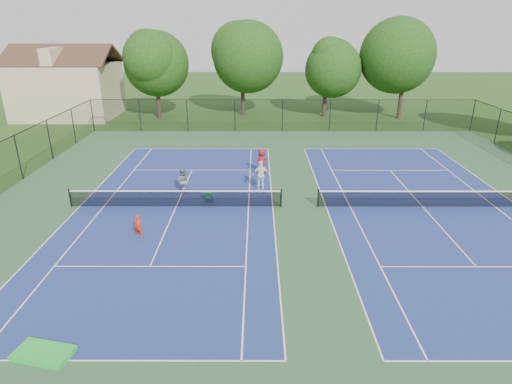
{
  "coord_description": "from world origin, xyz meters",
  "views": [
    {
      "loc": [
        -2.41,
        -22.22,
        9.77
      ],
      "look_at": [
        -2.46,
        -1.0,
        1.3
      ],
      "focal_mm": 30.0,
      "sensor_mm": 36.0,
      "label": 1
    }
  ],
  "objects_px": {
    "clapboard_house": "(67,88)",
    "ball_crate": "(209,200)",
    "instructor": "(183,181)",
    "bystander_a": "(261,175)",
    "child_player": "(138,226)",
    "tree_back_a": "(155,60)",
    "tree_back_c": "(327,65)",
    "bystander_c": "(262,162)",
    "ball_hopper": "(209,194)",
    "tree_back_d": "(406,52)",
    "tree_back_b": "(242,53)"
  },
  "relations": [
    {
      "from": "child_player",
      "to": "bystander_a",
      "type": "xyz_separation_m",
      "value": [
        5.99,
        6.44,
        0.34
      ]
    },
    {
      "from": "child_player",
      "to": "bystander_c",
      "type": "relative_size",
      "value": 0.67
    },
    {
      "from": "ball_crate",
      "to": "instructor",
      "type": "bearing_deg",
      "value": 139.52
    },
    {
      "from": "child_player",
      "to": "instructor",
      "type": "height_order",
      "value": "instructor"
    },
    {
      "from": "tree_back_a",
      "to": "bystander_c",
      "type": "xyz_separation_m",
      "value": [
        10.91,
        -18.33,
        -5.16
      ]
    },
    {
      "from": "tree_back_d",
      "to": "bystander_c",
      "type": "distance_m",
      "value": 24.47
    },
    {
      "from": "tree_back_a",
      "to": "clapboard_house",
      "type": "height_order",
      "value": "tree_back_a"
    },
    {
      "from": "bystander_c",
      "to": "tree_back_b",
      "type": "bearing_deg",
      "value": -110.42
    },
    {
      "from": "bystander_a",
      "to": "ball_crate",
      "type": "distance_m",
      "value": 3.75
    },
    {
      "from": "clapboard_house",
      "to": "bystander_c",
      "type": "bearing_deg",
      "value": -42.74
    },
    {
      "from": "tree_back_a",
      "to": "tree_back_d",
      "type": "bearing_deg",
      "value": 0.0
    },
    {
      "from": "clapboard_house",
      "to": "instructor",
      "type": "distance_m",
      "value": 28.01
    },
    {
      "from": "tree_back_d",
      "to": "instructor",
      "type": "bearing_deg",
      "value": -132.41
    },
    {
      "from": "bystander_a",
      "to": "tree_back_c",
      "type": "bearing_deg",
      "value": -113.1
    },
    {
      "from": "tree_back_a",
      "to": "bystander_a",
      "type": "distance_m",
      "value": 24.4
    },
    {
      "from": "tree_back_c",
      "to": "ball_crate",
      "type": "distance_m",
      "value": 26.89
    },
    {
      "from": "tree_back_a",
      "to": "bystander_a",
      "type": "bearing_deg",
      "value": -62.97
    },
    {
      "from": "tree_back_d",
      "to": "ball_crate",
      "type": "xyz_separation_m",
      "value": [
        -18.2,
        -23.3,
        -6.69
      ]
    },
    {
      "from": "bystander_c",
      "to": "ball_hopper",
      "type": "height_order",
      "value": "bystander_c"
    },
    {
      "from": "tree_back_a",
      "to": "bystander_a",
      "type": "height_order",
      "value": "tree_back_a"
    },
    {
      "from": "bystander_c",
      "to": "clapboard_house",
      "type": "bearing_deg",
      "value": -68.54
    },
    {
      "from": "bystander_a",
      "to": "instructor",
      "type": "bearing_deg",
      "value": 1.48
    },
    {
      "from": "ball_hopper",
      "to": "tree_back_b",
      "type": "bearing_deg",
      "value": 87.29
    },
    {
      "from": "instructor",
      "to": "clapboard_house",
      "type": "bearing_deg",
      "value": -49.6
    },
    {
      "from": "bystander_a",
      "to": "bystander_c",
      "type": "bearing_deg",
      "value": -96.59
    },
    {
      "from": "tree_back_c",
      "to": "child_player",
      "type": "bearing_deg",
      "value": -114.61
    },
    {
      "from": "tree_back_d",
      "to": "instructor",
      "type": "xyz_separation_m",
      "value": [
        -19.93,
        -21.82,
        -6.05
      ]
    },
    {
      "from": "clapboard_house",
      "to": "ball_crate",
      "type": "height_order",
      "value": "clapboard_house"
    },
    {
      "from": "ball_hopper",
      "to": "clapboard_house",
      "type": "bearing_deg",
      "value": 126.22
    },
    {
      "from": "tree_back_a",
      "to": "child_player",
      "type": "distance_m",
      "value": 28.64
    },
    {
      "from": "instructor",
      "to": "ball_crate",
      "type": "xyz_separation_m",
      "value": [
        1.73,
        -1.48,
        -0.64
      ]
    },
    {
      "from": "bystander_a",
      "to": "ball_hopper",
      "type": "height_order",
      "value": "bystander_a"
    },
    {
      "from": "tree_back_a",
      "to": "bystander_a",
      "type": "relative_size",
      "value": 4.95
    },
    {
      "from": "clapboard_house",
      "to": "ball_crate",
      "type": "distance_m",
      "value": 30.27
    },
    {
      "from": "ball_hopper",
      "to": "instructor",
      "type": "bearing_deg",
      "value": 139.52
    },
    {
      "from": "tree_back_c",
      "to": "bystander_c",
      "type": "xyz_separation_m",
      "value": [
        -7.09,
        -19.33,
        -4.6
      ]
    },
    {
      "from": "tree_back_c",
      "to": "bystander_c",
      "type": "height_order",
      "value": "tree_back_c"
    },
    {
      "from": "instructor",
      "to": "bystander_a",
      "type": "xyz_separation_m",
      "value": [
        4.78,
        0.57,
        0.15
      ]
    },
    {
      "from": "tree_back_a",
      "to": "instructor",
      "type": "bearing_deg",
      "value": -74.46
    },
    {
      "from": "tree_back_a",
      "to": "ball_crate",
      "type": "bearing_deg",
      "value": -71.49
    },
    {
      "from": "tree_back_b",
      "to": "tree_back_d",
      "type": "distance_m",
      "value": 17.12
    },
    {
      "from": "clapboard_house",
      "to": "bystander_c",
      "type": "height_order",
      "value": "clapboard_house"
    },
    {
      "from": "tree_back_c",
      "to": "bystander_c",
      "type": "distance_m",
      "value": 21.09
    },
    {
      "from": "instructor",
      "to": "tree_back_c",
      "type": "bearing_deg",
      "value": -112.35
    },
    {
      "from": "bystander_c",
      "to": "tree_back_a",
      "type": "bearing_deg",
      "value": -85.02
    },
    {
      "from": "tree_back_d",
      "to": "child_player",
      "type": "relative_size",
      "value": 8.85
    },
    {
      "from": "tree_back_a",
      "to": "instructor",
      "type": "relative_size",
      "value": 5.93
    },
    {
      "from": "tree_back_d",
      "to": "ball_hopper",
      "type": "height_order",
      "value": "tree_back_d"
    },
    {
      "from": "tree_back_c",
      "to": "bystander_a",
      "type": "relative_size",
      "value": 4.54
    },
    {
      "from": "ball_crate",
      "to": "ball_hopper",
      "type": "bearing_deg",
      "value": 0.0
    }
  ]
}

